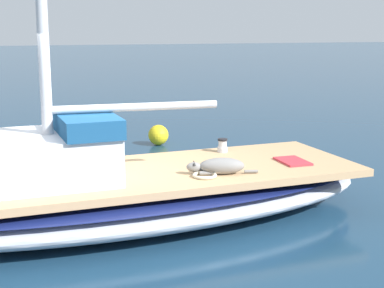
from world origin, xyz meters
TOP-DOWN VIEW (x-y plane):
  - ground_plane at (0.00, 0.00)m, footprint 120.00×120.00m
  - sailboat_main at (0.00, 0.00)m, footprint 3.29×7.47m
  - cabin_house at (-0.13, 1.11)m, footprint 1.63×2.36m
  - dog_grey at (-0.35, -1.28)m, footprint 0.38×0.95m
  - deck_winch at (0.91, -1.73)m, footprint 0.16×0.16m
  - coiled_rope at (-0.45, -1.05)m, footprint 0.32×0.32m
  - deck_towel at (0.01, -2.50)m, footprint 0.58×0.39m
  - mooring_buoy at (4.76, -1.51)m, footprint 0.44×0.44m

SIDE VIEW (x-z plane):
  - ground_plane at x=0.00m, z-range 0.00..0.00m
  - mooring_buoy at x=4.76m, z-range 0.00..0.44m
  - sailboat_main at x=0.00m, z-range 0.01..0.67m
  - deck_towel at x=0.01m, z-range 0.66..0.69m
  - coiled_rope at x=-0.45m, z-range 0.66..0.70m
  - deck_winch at x=0.91m, z-range 0.65..0.86m
  - dog_grey at x=-0.35m, z-range 0.66..0.88m
  - cabin_house at x=-0.13m, z-range 0.59..1.43m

